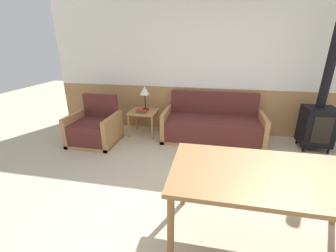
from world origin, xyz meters
TOP-DOWN VIEW (x-y plane):
  - ground_plane at (0.00, 0.00)m, footprint 16.00×16.00m
  - wall_back at (0.00, 2.63)m, footprint 7.20×0.06m
  - couch at (-0.15, 2.15)m, footprint 1.90×0.84m
  - armchair at (-2.35, 1.59)m, footprint 0.85×0.79m
  - side_table at (-1.55, 2.17)m, footprint 0.55×0.55m
  - table_lamp at (-1.53, 2.26)m, footprint 0.20×0.20m
  - book_stack at (-1.55, 2.07)m, footprint 0.22×0.16m
  - dining_table at (0.36, -0.25)m, footprint 1.74×0.93m
  - wood_stove at (1.66, 2.11)m, footprint 0.50×0.45m

SIDE VIEW (x-z plane):
  - ground_plane at x=0.00m, z-range 0.00..0.00m
  - armchair at x=-2.35m, z-range -0.17..0.70m
  - couch at x=-0.15m, z-range -0.18..0.71m
  - side_table at x=-1.55m, z-range 0.17..0.68m
  - book_stack at x=-1.55m, z-range 0.51..0.55m
  - wood_stove at x=1.66m, z-range -0.57..1.88m
  - dining_table at x=0.36m, z-range 0.31..1.09m
  - table_lamp at x=-1.53m, z-range 0.64..1.13m
  - wall_back at x=0.00m, z-range 0.00..2.70m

